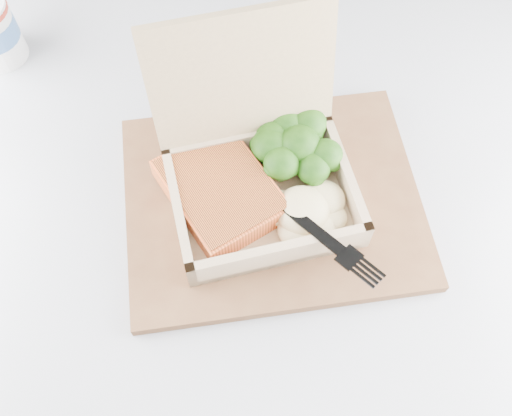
{
  "coord_description": "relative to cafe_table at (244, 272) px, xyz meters",
  "views": [
    {
      "loc": [
        0.09,
        0.05,
        1.35
      ],
      "look_at": [
        0.08,
        0.35,
        0.8
      ],
      "focal_mm": 40.0,
      "sensor_mm": 36.0,
      "label": 1
    }
  ],
  "objects": [
    {
      "name": "receipt",
      "position": [
        -0.01,
        0.21,
        0.2
      ],
      "size": [
        0.12,
        0.16,
        0.0
      ],
      "primitive_type": "cube",
      "rotation": [
        0.0,
        0.0,
        -0.32
      ],
      "color": "silver",
      "rests_on": "cafe_table"
    },
    {
      "name": "salmon_fillet",
      "position": [
        -0.02,
        0.0,
        0.24
      ],
      "size": [
        0.16,
        0.17,
        0.03
      ],
      "primitive_type": "cube",
      "rotation": [
        0.0,
        0.0,
        0.63
      ],
      "color": "orange",
      "rests_on": "takeout_container"
    },
    {
      "name": "serving_tray",
      "position": [
        0.04,
        0.01,
        0.2
      ],
      "size": [
        0.39,
        0.33,
        0.01
      ],
      "primitive_type": "cube",
      "rotation": [
        0.0,
        0.0,
        0.2
      ],
      "color": "brown",
      "rests_on": "cafe_table"
    },
    {
      "name": "mashed_potatoes",
      "position": [
        0.07,
        -0.02,
        0.24
      ],
      "size": [
        0.1,
        0.09,
        0.03
      ],
      "primitive_type": "ellipsoid",
      "color": "beige",
      "rests_on": "takeout_container"
    },
    {
      "name": "plastic_fork",
      "position": [
        0.05,
        -0.02,
        0.25
      ],
      "size": [
        0.14,
        0.13,
        0.02
      ],
      "rotation": [
        0.0,
        0.0,
        3.96
      ],
      "color": "black",
      "rests_on": "mashed_potatoes"
    },
    {
      "name": "takeout_container",
      "position": [
        0.02,
        0.03,
        0.26
      ],
      "size": [
        0.25,
        0.25,
        0.19
      ],
      "rotation": [
        0.0,
        0.0,
        0.3
      ],
      "color": "tan",
      "rests_on": "serving_tray"
    },
    {
      "name": "cafe_table",
      "position": [
        0.0,
        0.0,
        0.0
      ],
      "size": [
        0.99,
        0.99,
        0.76
      ],
      "rotation": [
        0.0,
        0.0,
        0.14
      ],
      "color": "black",
      "rests_on": "floor"
    },
    {
      "name": "broccoli_pile",
      "position": [
        0.06,
        0.06,
        0.24
      ],
      "size": [
        0.11,
        0.11,
        0.04
      ],
      "primitive_type": null,
      "color": "#306616",
      "rests_on": "takeout_container"
    }
  ]
}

